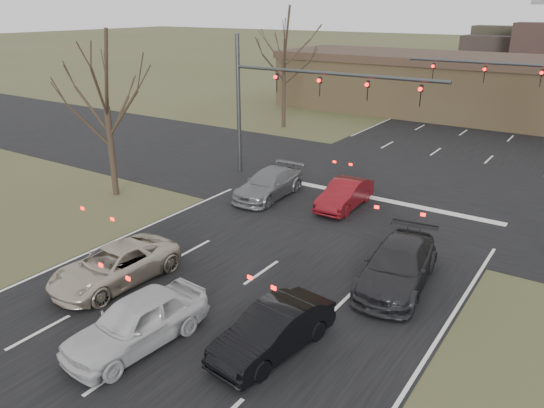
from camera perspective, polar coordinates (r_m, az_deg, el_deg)
The scene contains 13 objects.
ground at distance 18.07m, azimuth -6.66°, elevation -11.11°, with size 360.00×360.00×0.00m, color #414A27.
road_main at distance 72.90m, azimuth 25.82°, elevation 11.18°, with size 14.00×300.00×0.02m, color black.
road_cross at distance 29.97m, azimuth 12.03°, elevation 1.79°, with size 200.00×14.00×0.02m, color black.
building at distance 50.69m, azimuth 24.51°, elevation 11.12°, with size 42.40×10.40×5.30m.
mast_arm_near at distance 29.32m, azimuth 1.56°, elevation 12.01°, with size 12.12×0.24×8.00m.
tree_left_near at distance 28.04m, azimuth -17.78°, elevation 13.76°, with size 5.10×5.10×8.50m.
tree_left_far at distance 43.34m, azimuth 1.32°, elevation 17.82°, with size 5.70×5.70×9.50m.
car_silver_suv at distance 20.00m, azimuth -16.56°, elevation -6.36°, with size 2.25×4.89×1.36m, color #BBAC97.
car_white_sedan at distance 16.37m, azimuth -14.33°, elevation -12.15°, with size 1.84×4.57×1.56m, color #BDBDBF.
car_black_hatch at distance 15.66m, azimuth 0.11°, elevation -13.42°, with size 1.47×4.22×1.39m, color black.
car_charcoal_sedan at distance 19.49m, azimuth 13.37°, elevation -6.49°, with size 2.15×5.28×1.53m, color black.
car_grey_ahead at distance 27.66m, azimuth -0.33°, elevation 2.18°, with size 1.99×4.90×1.42m, color slate.
car_red_ahead at distance 26.43m, azimuth 7.83°, elevation 1.03°, with size 1.45×4.15×1.37m, color maroon.
Camera 1 is at (10.16, -11.57, 9.46)m, focal length 35.00 mm.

